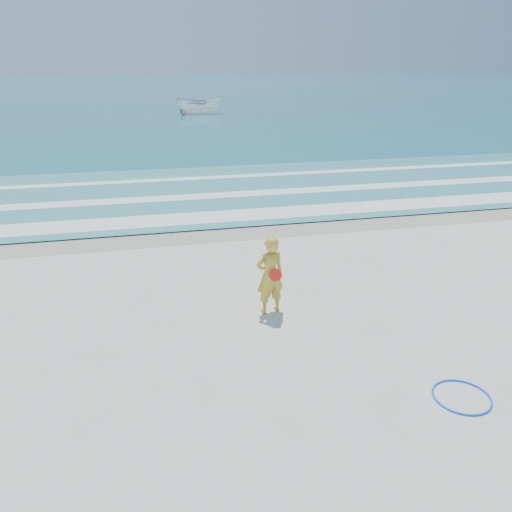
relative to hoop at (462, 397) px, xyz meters
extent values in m
plane|color=silver|center=(-3.04, 0.49, -0.02)|extent=(400.00, 400.00, 0.00)
cube|color=#B2A893|center=(-3.04, 9.49, -0.02)|extent=(400.00, 2.40, 0.00)
cube|color=#19727F|center=(-3.04, 105.49, 0.00)|extent=(400.00, 190.00, 0.04)
cube|color=#59B7AD|center=(-3.04, 14.49, 0.03)|extent=(400.00, 10.00, 0.01)
cube|color=white|center=(-3.04, 10.79, 0.04)|extent=(400.00, 1.40, 0.01)
cube|color=white|center=(-3.04, 13.69, 0.04)|extent=(400.00, 0.90, 0.01)
cube|color=white|center=(-3.04, 16.99, 0.04)|extent=(400.00, 0.60, 0.01)
torus|color=#0E60FF|center=(0.00, 0.00, 0.00)|extent=(1.11, 1.11, 0.03)
imported|color=white|center=(1.42, 46.10, 0.96)|extent=(4.91, 2.02, 1.87)
sphere|color=black|center=(6.49, 66.22, 0.22)|extent=(0.39, 0.39, 0.39)
imported|color=gold|center=(-2.34, 3.63, 0.86)|extent=(0.71, 0.54, 1.75)
cylinder|color=#FF2316|center=(-2.26, 3.45, 0.93)|extent=(0.27, 0.08, 0.27)
camera|label=1|loc=(-4.83, -5.85, 5.18)|focal=35.00mm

